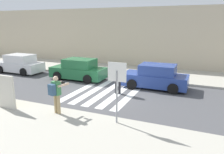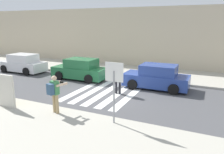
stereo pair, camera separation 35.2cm
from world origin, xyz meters
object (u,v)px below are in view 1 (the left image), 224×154
(stop_sign, at_px, (117,80))
(parked_car_white, at_px, (20,64))
(advertising_board, at_px, (6,92))
(pedestrian_crossing, at_px, (118,78))
(parked_car_blue, at_px, (156,77))
(photographer_with_backpack, at_px, (56,92))
(parked_car_green, at_px, (79,70))

(stop_sign, distance_m, parked_car_white, 12.84)
(advertising_board, bearing_deg, pedestrian_crossing, 49.16)
(pedestrian_crossing, relative_size, parked_car_blue, 0.42)
(stop_sign, bearing_deg, advertising_board, -173.78)
(photographer_with_backpack, distance_m, pedestrian_crossing, 4.34)
(stop_sign, xyz_separation_m, pedestrian_crossing, (-1.52, 3.94, -0.98))
(parked_car_blue, bearing_deg, parked_car_white, -180.00)
(parked_car_green, bearing_deg, advertising_board, -89.59)
(photographer_with_backpack, height_order, parked_car_white, photographer_with_backpack)
(stop_sign, height_order, pedestrian_crossing, stop_sign)
(pedestrian_crossing, distance_m, parked_car_blue, 2.74)
(photographer_with_backpack, xyz_separation_m, parked_car_white, (-8.49, 6.19, -0.44))
(parked_car_white, height_order, advertising_board, advertising_board)
(parked_car_white, height_order, parked_car_green, same)
(photographer_with_backpack, xyz_separation_m, parked_car_blue, (3.09, 6.19, -0.44))
(stop_sign, distance_m, advertising_board, 5.56)
(stop_sign, relative_size, parked_car_blue, 0.61)
(photographer_with_backpack, xyz_separation_m, parked_car_green, (-2.68, 6.19, -0.44))
(parked_car_green, distance_m, parked_car_blue, 5.77)
(parked_car_white, distance_m, parked_car_green, 5.81)
(photographer_with_backpack, height_order, pedestrian_crossing, photographer_with_backpack)
(parked_car_blue, bearing_deg, stop_sign, -92.72)
(parked_car_blue, height_order, advertising_board, advertising_board)
(photographer_with_backpack, height_order, parked_car_blue, photographer_with_backpack)
(pedestrian_crossing, relative_size, parked_car_green, 0.42)
(pedestrian_crossing, height_order, parked_car_green, pedestrian_crossing)
(photographer_with_backpack, bearing_deg, parked_car_blue, 63.44)
(pedestrian_crossing, xyz_separation_m, parked_car_green, (-3.96, 2.05, -0.25))
(stop_sign, xyz_separation_m, parked_car_green, (-5.49, 5.98, -1.23))
(parked_car_green, relative_size, advertising_board, 2.56)
(photographer_with_backpack, relative_size, pedestrian_crossing, 1.00)
(stop_sign, distance_m, photographer_with_backpack, 2.93)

